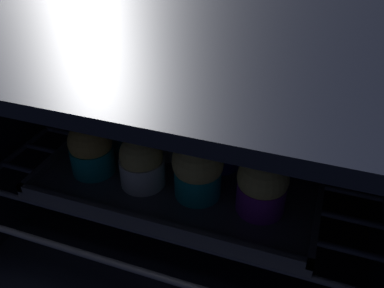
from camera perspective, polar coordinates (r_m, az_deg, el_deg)
name	(u,v)px	position (r cm, az deg, el deg)	size (l,w,h in cm)	color
oven_cavity	(199,136)	(61.25, 0.99, 1.13)	(59.00, 47.00, 37.00)	black
oven_rack	(189,170)	(59.92, -0.36, -3.68)	(54.80, 42.00, 0.80)	#444756
baking_tray	(192,160)	(60.10, 0.00, -2.26)	(37.92, 30.24, 2.20)	#4C4C51
muffin_row0_col0	(91,148)	(56.76, -13.98, -0.56)	(6.00, 6.00, 7.81)	#0C8C84
muffin_row0_col1	(142,162)	(53.37, -7.07, -2.49)	(6.00, 6.00, 7.50)	silver
muffin_row0_col2	(198,168)	(50.78, 0.85, -3.41)	(6.55, 6.55, 8.68)	#0C8C84
muffin_row0_col3	(262,184)	(49.44, 9.86, -5.58)	(6.24, 6.24, 8.06)	#7A238C
muffin_row1_col0	(120,119)	(62.02, -10.13, 3.42)	(6.38, 6.38, 8.61)	#0C8C84
muffin_row1_col1	(169,130)	(59.12, -3.26, 1.98)	(6.02, 6.02, 7.70)	silver
muffin_row1_col2	(220,142)	(56.67, 3.98, 0.27)	(6.00, 6.00, 7.74)	#1928B7
muffin_row1_col3	(273,149)	(55.27, 11.27, -0.73)	(6.54, 6.54, 8.38)	#1928B7
muffin_row2_col0	(140,101)	(67.96, -7.36, 6.05)	(6.00, 6.00, 7.47)	#0C8C84
muffin_row2_col1	(183,108)	(65.02, -1.21, 5.08)	(6.08, 6.08, 7.93)	#0C8C84
muffin_row2_col2	(233,114)	(62.53, 5.84, 4.18)	(6.41, 6.41, 8.97)	red
muffin_row2_col3	(280,125)	(62.10, 12.28, 2.59)	(6.00, 6.00, 7.38)	silver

